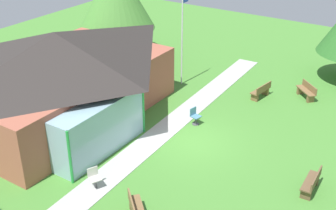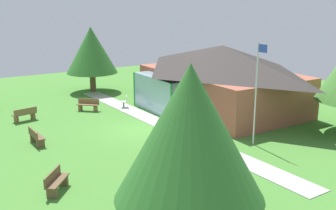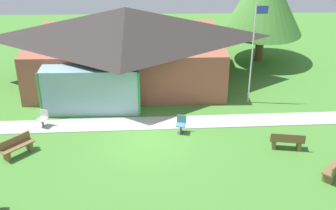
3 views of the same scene
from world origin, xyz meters
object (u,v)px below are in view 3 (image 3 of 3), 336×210
(bench_mid_left, at_px, (17,147))
(patio_chair_lawn_spare, at_px, (181,125))
(flagpole, at_px, (253,50))
(bench_mid_right, at_px, (287,141))
(pavilion, at_px, (126,45))
(bench_lawn_far_right, at_px, (336,169))
(patio_chair_west, at_px, (43,119))

(bench_mid_left, xyz_separation_m, patio_chair_lawn_spare, (7.24, 1.74, 0.01))
(flagpole, xyz_separation_m, bench_mid_right, (0.77, -4.74, -2.60))
(flagpole, bearing_deg, patio_chair_lawn_spare, -140.87)
(pavilion, xyz_separation_m, bench_lawn_far_right, (8.90, -9.96, -1.90))
(pavilion, height_order, patio_chair_lawn_spare, pavilion)
(patio_chair_lawn_spare, bearing_deg, bench_lawn_far_right, 159.29)
(bench_lawn_far_right, relative_size, patio_chair_west, 1.62)
(bench_lawn_far_right, bearing_deg, bench_mid_right, 76.21)
(pavilion, xyz_separation_m, patio_chair_lawn_spare, (2.90, -6.20, -1.88))
(bench_mid_left, xyz_separation_m, patio_chair_west, (0.58, 2.49, 0.01))
(bench_mid_right, bearing_deg, flagpole, 108.32)
(patio_chair_west, bearing_deg, bench_lawn_far_right, -174.72)
(flagpole, bearing_deg, bench_lawn_far_right, -72.57)
(bench_lawn_far_right, distance_m, patio_chair_lawn_spare, 7.08)
(patio_chair_west, height_order, patio_chair_lawn_spare, same)
(patio_chair_lawn_spare, bearing_deg, bench_mid_left, 24.82)
(bench_lawn_far_right, relative_size, patio_chair_lawn_spare, 1.62)
(bench_mid_right, height_order, bench_mid_left, same)
(patio_chair_west, bearing_deg, bench_mid_left, 101.75)
(pavilion, relative_size, flagpole, 2.20)
(bench_lawn_far_right, distance_m, bench_mid_left, 13.40)
(bench_mid_right, distance_m, bench_mid_left, 11.86)
(flagpole, bearing_deg, bench_mid_right, -80.75)
(pavilion, distance_m, bench_mid_left, 9.25)
(pavilion, distance_m, patio_chair_west, 6.88)
(flagpole, height_order, patio_chair_lawn_spare, flagpole)
(patio_chair_west, xyz_separation_m, patio_chair_lawn_spare, (6.66, -0.76, 0.00))
(bench_mid_left, bearing_deg, patio_chair_lawn_spare, 146.24)
(bench_mid_left, bearing_deg, pavilion, -165.94)
(bench_lawn_far_right, bearing_deg, flagpole, 60.70)
(pavilion, height_order, patio_chair_west, pavilion)
(pavilion, bearing_deg, patio_chair_west, -124.64)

